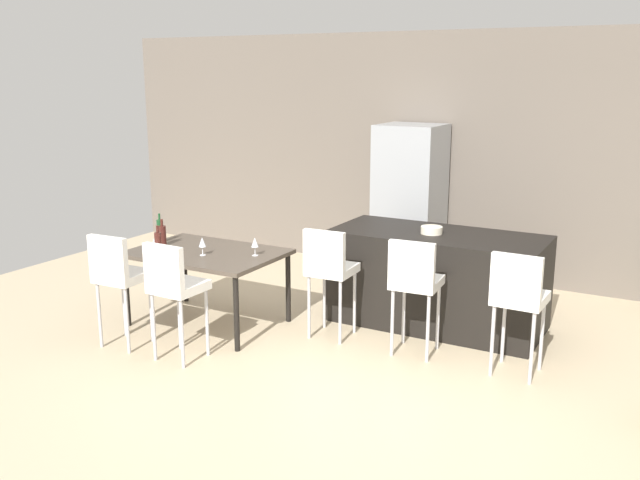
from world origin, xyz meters
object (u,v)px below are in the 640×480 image
bar_chair_left (329,266)px  wine_glass_right (202,243)px  bar_chair_right (518,294)px  fruit_bowl (432,230)px  wine_bottle_inner (158,245)px  wine_glass_left (255,243)px  refrigerator (409,203)px  wine_glass_far (155,240)px  kitchen_island (437,279)px  dining_chair_far (173,283)px  bar_chair_middle (415,279)px  wine_bottle_middle (160,231)px  dining_chair_near (118,272)px  wine_bottle_end (162,235)px  dining_table (207,257)px

bar_chair_left → wine_glass_right: bearing=-161.3°
bar_chair_right → fruit_bowl: bar_chair_right is taller
wine_bottle_inner → wine_glass_left: 0.90m
wine_bottle_inner → fruit_bowl: (2.15, 1.45, 0.09)m
refrigerator → bar_chair_left: bearing=-87.2°
bar_chair_right → wine_glass_right: (-2.88, -0.39, 0.17)m
wine_glass_far → fruit_bowl: fruit_bowl is taller
bar_chair_left → wine_glass_far: bar_chair_left is taller
kitchen_island → refrigerator: bearing=122.2°
dining_chair_far → wine_glass_right: size_ratio=6.03×
bar_chair_right → wine_glass_far: bearing=-171.0°
bar_chair_middle → wine_bottle_middle: size_ratio=3.49×
wine_bottle_middle → refrigerator: (1.74, 2.39, 0.06)m
wine_bottle_middle → refrigerator: bearing=53.9°
wine_bottle_middle → fruit_bowl: 2.72m
bar_chair_left → fruit_bowl: bar_chair_left is taller
dining_chair_near → wine_bottle_inner: 0.49m
bar_chair_left → fruit_bowl: bearing=48.9°
wine_bottle_middle → refrigerator: size_ratio=0.16×
bar_chair_right → wine_glass_left: bearing=-176.3°
bar_chair_right → wine_glass_left: size_ratio=6.03×
bar_chair_middle → wine_bottle_end: size_ratio=3.90×
bar_chair_right → refrigerator: bearing=129.9°
bar_chair_middle → dining_chair_far: bearing=-147.4°
wine_glass_right → refrigerator: size_ratio=0.09×
bar_chair_right → wine_bottle_end: bearing=-175.3°
bar_chair_right → wine_bottle_inner: size_ratio=3.44×
bar_chair_right → dining_chair_near: same height
dining_table → fruit_bowl: bearing=28.6°
bar_chair_left → wine_glass_far: 1.70m
dining_chair_near → wine_bottle_end: size_ratio=3.90×
dining_chair_far → wine_glass_left: 0.98m
wine_glass_right → fruit_bowl: fruit_bowl is taller
bar_chair_left → dining_table: (-1.22, -0.25, -0.02)m
bar_chair_middle → wine_glass_left: bar_chair_middle is taller
wine_bottle_end → wine_glass_left: 1.03m
kitchen_island → dining_chair_near: (-2.28, -1.94, 0.24)m
dining_chair_far → dining_table: bearing=110.5°
dining_chair_far → wine_bottle_end: size_ratio=3.90×
wine_glass_far → dining_chair_near: bearing=-82.9°
wine_bottle_end → bar_chair_right: bearing=4.7°
bar_chair_left → dining_table: bar_chair_left is taller
dining_chair_near → wine_glass_right: bearing=61.9°
wine_bottle_end → wine_bottle_inner: wine_bottle_inner is taller
bar_chair_left → refrigerator: refrigerator is taller
bar_chair_middle → dining_table: size_ratio=0.73×
bar_chair_left → wine_bottle_middle: 1.86m
bar_chair_left → fruit_bowl: size_ratio=5.07×
wine_glass_far → wine_bottle_middle: bearing=125.8°
wine_bottle_inner → wine_glass_right: 0.41m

